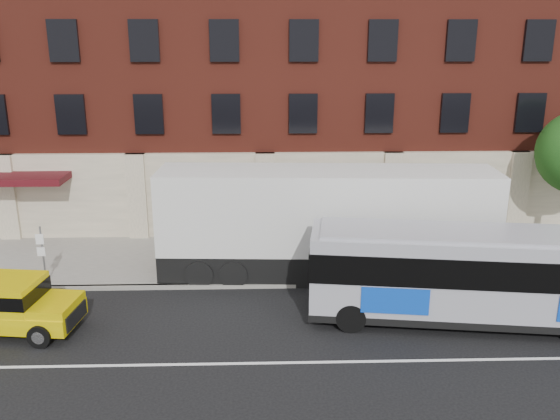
{
  "coord_description": "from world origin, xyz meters",
  "views": [
    {
      "loc": [
        -0.11,
        -15.0,
        9.41
      ],
      "look_at": [
        0.51,
        5.5,
        3.28
      ],
      "focal_mm": 37.76,
      "sensor_mm": 36.0,
      "label": 1
    }
  ],
  "objects_px": {
    "city_bus": "(489,274)",
    "yellow_suv": "(2,302)",
    "sign_pole": "(42,253)",
    "shipping_container": "(326,225)"
  },
  "relations": [
    {
      "from": "city_bus",
      "to": "yellow_suv",
      "type": "bearing_deg",
      "value": -179.63
    },
    {
      "from": "sign_pole",
      "to": "yellow_suv",
      "type": "relative_size",
      "value": 0.51
    },
    {
      "from": "city_bus",
      "to": "shipping_container",
      "type": "distance_m",
      "value": 6.57
    },
    {
      "from": "sign_pole",
      "to": "city_bus",
      "type": "xyz_separation_m",
      "value": [
        15.89,
        -3.27,
        0.34
      ]
    },
    {
      "from": "shipping_container",
      "to": "sign_pole",
      "type": "bearing_deg",
      "value": -174.84
    },
    {
      "from": "yellow_suv",
      "to": "shipping_container",
      "type": "height_order",
      "value": "shipping_container"
    },
    {
      "from": "sign_pole",
      "to": "city_bus",
      "type": "relative_size",
      "value": 0.21
    },
    {
      "from": "city_bus",
      "to": "sign_pole",
      "type": "bearing_deg",
      "value": 168.36
    },
    {
      "from": "yellow_suv",
      "to": "sign_pole",
      "type": "bearing_deg",
      "value": 87.16
    },
    {
      "from": "sign_pole",
      "to": "shipping_container",
      "type": "xyz_separation_m",
      "value": [
        10.89,
        0.98,
        0.72
      ]
    }
  ]
}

